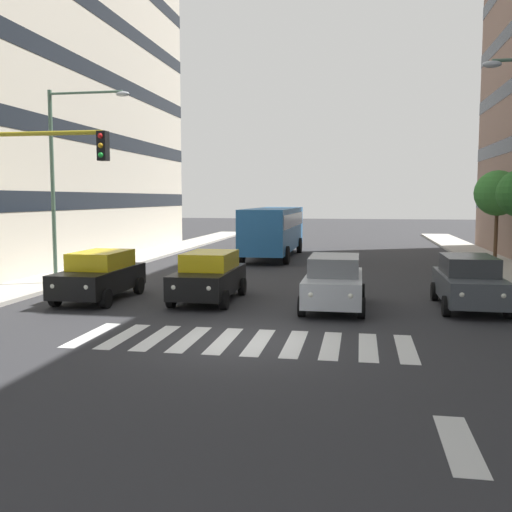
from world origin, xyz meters
The scene contains 11 objects.
ground_plane centered at (0.00, 0.00, 0.00)m, with size 180.00×180.00×0.00m, color #2D2D30.
building_right_block_0 centered at (16.36, -17.85, 10.42)m, with size 10.02×27.33×20.84m.
crosswalk_markings centered at (0.00, 0.00, 0.00)m, with size 8.55×2.80×0.01m.
lane_arrow_0 centered at (-4.40, 5.50, 0.00)m, with size 0.50×2.20×0.01m, color silver.
car_0 centered at (-6.44, -5.67, 0.89)m, with size 2.02×4.44×1.72m.
car_1 centered at (-2.09, -4.89, 0.89)m, with size 2.02×4.44×1.72m.
car_2 centered at (2.29, -5.55, 0.89)m, with size 2.02×4.44×1.72m.
car_3 centered at (6.18, -5.10, 0.89)m, with size 2.02×4.44×1.72m.
bus_behind_traffic centered at (2.29, -21.09, 1.86)m, with size 2.78×10.50×3.00m.
street_lamp_right centered at (8.85, -7.82, 4.91)m, with size 3.45×0.28×7.76m.
street_tree_3 centered at (-10.33, -19.99, 3.87)m, with size 2.51×2.51×4.99m.
Camera 1 is at (-2.91, 14.17, 3.60)m, focal length 40.96 mm.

